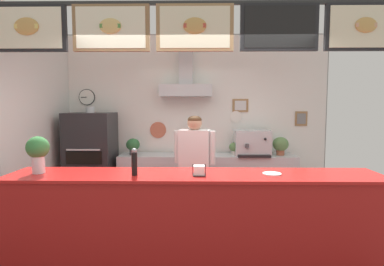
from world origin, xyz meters
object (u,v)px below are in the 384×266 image
object	(u,v)px
potted_sage	(133,145)
potted_rosemary	(281,145)
potted_thyme	(234,148)
espresso_machine	(252,143)
pizza_oven	(92,162)
napkin_holder	(199,171)
condiment_plate	(272,174)
pepper_grinder	(134,162)
shop_worker	(195,169)
basil_vase	(38,152)

from	to	relation	value
potted_sage	potted_rosemary	distance (m)	2.48
potted_thyme	espresso_machine	bearing A→B (deg)	1.67
pizza_oven	napkin_holder	size ratio (longest dim) A/B	13.20
espresso_machine	condiment_plate	xyz separation A→B (m)	(-0.17, -2.19, -0.05)
pizza_oven	espresso_machine	bearing A→B (deg)	2.31
potted_rosemary	pepper_grinder	world-z (taller)	pepper_grinder
shop_worker	basil_vase	distance (m)	2.05
espresso_machine	pepper_grinder	world-z (taller)	same
pizza_oven	basil_vase	size ratio (longest dim) A/B	4.62
condiment_plate	basil_vase	bearing A→B (deg)	179.55
potted_rosemary	napkin_holder	size ratio (longest dim) A/B	2.31
shop_worker	potted_thyme	bearing A→B (deg)	-114.25
espresso_machine	napkin_holder	size ratio (longest dim) A/B	4.42
pepper_grinder	basil_vase	bearing A→B (deg)	175.38
potted_thyme	potted_sage	bearing A→B (deg)	-179.99
potted_thyme	shop_worker	bearing A→B (deg)	-125.05
pizza_oven	napkin_holder	distance (m)	2.80
pepper_grinder	napkin_holder	distance (m)	0.65
pizza_oven	pepper_grinder	distance (m)	2.46
potted_sage	condiment_plate	distance (m)	2.85
espresso_machine	basil_vase	world-z (taller)	basil_vase
pizza_oven	espresso_machine	xyz separation A→B (m)	(2.68, 0.11, 0.31)
espresso_machine	basil_vase	xyz separation A→B (m)	(-2.54, -2.18, 0.16)
shop_worker	potted_rosemary	bearing A→B (deg)	-135.73
potted_thyme	napkin_holder	distance (m)	2.32
espresso_machine	potted_rosemary	xyz separation A→B (m)	(0.48, 0.00, -0.03)
potted_thyme	basil_vase	size ratio (longest dim) A/B	0.57
potted_thyme	pepper_grinder	distance (m)	2.57
potted_rosemary	condiment_plate	xyz separation A→B (m)	(-0.65, -2.19, -0.02)
pepper_grinder	napkin_holder	xyz separation A→B (m)	(0.64, 0.00, -0.09)
shop_worker	basil_vase	xyz separation A→B (m)	(-1.58, -1.23, 0.42)
pizza_oven	potted_thyme	size ratio (longest dim) A/B	8.13
shop_worker	condiment_plate	bearing A→B (deg)	133.08
potted_thyme	potted_sage	world-z (taller)	potted_sage
shop_worker	pepper_grinder	world-z (taller)	shop_worker
shop_worker	napkin_holder	size ratio (longest dim) A/B	12.31
shop_worker	espresso_machine	bearing A→B (deg)	-124.41
shop_worker	potted_sage	size ratio (longest dim) A/B	5.86
potted_rosemary	napkin_holder	bearing A→B (deg)	-121.50
pepper_grinder	napkin_holder	bearing A→B (deg)	0.37
condiment_plate	napkin_holder	bearing A→B (deg)	-175.47
pizza_oven	potted_sage	bearing A→B (deg)	8.31
potted_thyme	pepper_grinder	world-z (taller)	pepper_grinder
espresso_machine	napkin_holder	distance (m)	2.43
napkin_holder	condiment_plate	bearing A→B (deg)	4.53
potted_sage	basil_vase	world-z (taller)	basil_vase
basil_vase	potted_sage	bearing A→B (deg)	76.13
pizza_oven	potted_thyme	bearing A→B (deg)	2.39
espresso_machine	napkin_holder	world-z (taller)	espresso_machine
condiment_plate	potted_thyme	bearing A→B (deg)	93.36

